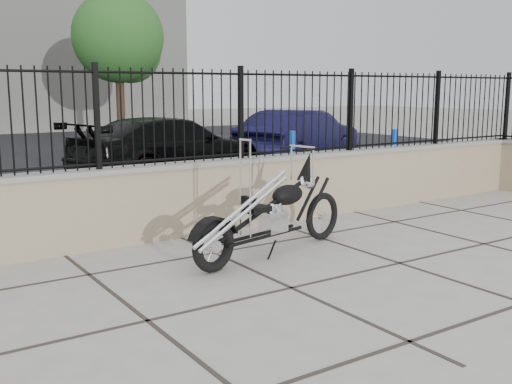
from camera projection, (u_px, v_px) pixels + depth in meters
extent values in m
plane|color=#99968E|center=(291.00, 288.00, 5.80)|extent=(90.00, 90.00, 0.00)
plane|color=black|center=(11.00, 160.00, 16.05)|extent=(30.00, 30.00, 0.00)
cube|color=gray|center=(176.00, 200.00, 7.77)|extent=(14.00, 0.36, 0.96)
cube|color=black|center=(174.00, 116.00, 7.58)|extent=(14.00, 0.08, 1.20)
imported|color=black|center=(170.00, 148.00, 12.79)|extent=(4.85, 2.91, 1.32)
imported|color=#0F0E35|center=(300.00, 136.00, 15.47)|extent=(4.39, 2.93, 1.37)
cylinder|color=#0E34D5|center=(292.00, 161.00, 11.33)|extent=(0.17, 0.17, 1.12)
cylinder|color=blue|center=(394.00, 151.00, 13.59)|extent=(0.16, 0.16, 1.00)
cylinder|color=#382619|center=(120.00, 99.00, 21.91)|extent=(0.31, 0.31, 3.08)
sphere|color=#326827|center=(118.00, 32.00, 21.50)|extent=(3.28, 3.28, 3.28)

